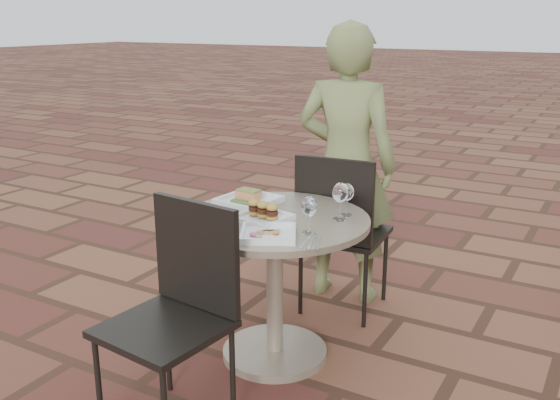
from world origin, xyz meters
The scene contains 13 objects.
ground centered at (0.00, 0.00, 0.00)m, with size 60.00×60.00×0.00m, color brown.
cafe_table centered at (0.00, -0.28, 0.48)m, with size 0.90×0.90×0.73m.
chair_far centered at (0.08, 0.30, 0.55)m, with size 0.47×0.47×0.93m.
chair_near centered at (-0.09, -0.90, 0.55)m, with size 0.49×0.49×0.93m.
diner centered at (0.00, 0.55, 0.81)m, with size 0.59×0.39×1.62m, color olive.
plate_salmon centered at (-0.23, -0.15, 0.75)m, with size 0.29×0.29×0.07m.
plate_sliders centered at (-0.02, -0.35, 0.76)m, with size 0.25×0.25×0.14m.
plate_tuna centered at (0.11, -0.52, 0.74)m, with size 0.32×0.32×0.03m.
wine_glass_right centered at (0.24, -0.40, 0.85)m, with size 0.07×0.07×0.17m.
wine_glass_mid centered at (0.28, -0.08, 0.84)m, with size 0.07×0.07×0.16m.
wine_glass_far centered at (0.28, -0.16, 0.85)m, with size 0.08×0.08×0.18m.
steel_ramekin centered at (-0.27, -0.10, 0.75)m, with size 0.06×0.06×0.05m, color silver.
cutlery_set centered at (0.31, -0.49, 0.73)m, with size 0.09×0.21×0.00m, color silver, non-canonical shape.
Camera 1 is at (1.40, -2.69, 1.64)m, focal length 40.00 mm.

